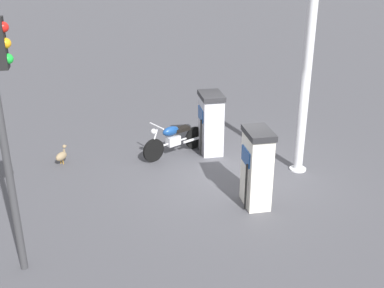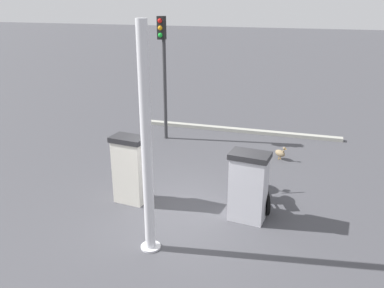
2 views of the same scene
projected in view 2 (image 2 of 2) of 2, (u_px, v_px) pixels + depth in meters
name	position (u px, v px, depth m)	size (l,w,h in m)	color
ground_plane	(187.00, 209.00, 9.39)	(120.00, 120.00, 0.00)	#424247
fuel_pump_near	(248.00, 186.00, 8.73)	(0.68, 0.90, 1.59)	silver
fuel_pump_far	(130.00, 169.00, 9.50)	(0.62, 0.86, 1.66)	silver
motorcycle_near_pump	(258.00, 183.00, 9.69)	(1.81, 0.87, 0.94)	black
wandering_duck	(280.00, 153.00, 12.20)	(0.38, 0.41, 0.46)	#847051
roadside_traffic_light	(163.00, 58.00, 13.11)	(0.38, 0.26, 4.13)	#38383A
canopy_support_pole	(147.00, 149.00, 7.23)	(0.40, 0.40, 4.38)	silver
road_edge_kerb	(237.00, 130.00, 14.80)	(0.31, 7.45, 0.12)	#9E9E93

